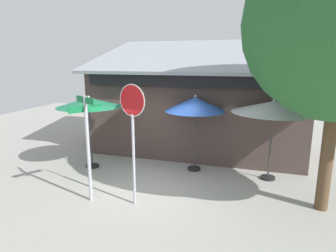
# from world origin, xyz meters

# --- Properties ---
(ground_plane) EXTENTS (28.00, 28.00, 0.10)m
(ground_plane) POSITION_xyz_m (0.00, 0.00, -0.05)
(ground_plane) COLOR #9E9B93
(cafe_building) EXTENTS (8.64, 5.16, 4.62)m
(cafe_building) POSITION_xyz_m (0.54, 4.54, 1.77)
(cafe_building) COLOR #473833
(cafe_building) RESTS_ON ground
(street_sign_post) EXTENTS (0.85, 0.79, 2.82)m
(street_sign_post) POSITION_xyz_m (-1.23, -1.31, 1.75)
(street_sign_post) COLOR #A8AAB2
(street_sign_post) RESTS_ON ground
(stop_sign) EXTENTS (0.77, 0.26, 3.13)m
(stop_sign) POSITION_xyz_m (-0.02, -1.14, 2.19)
(stop_sign) COLOR #A8AAB2
(stop_sign) RESTS_ON ground
(patio_umbrella_forest_green_left) EXTENTS (2.16, 2.16, 2.52)m
(patio_umbrella_forest_green_left) POSITION_xyz_m (-2.54, 0.90, 2.27)
(patio_umbrella_forest_green_left) COLOR black
(patio_umbrella_forest_green_left) RESTS_ON ground
(patio_umbrella_royal_blue_center) EXTENTS (1.99, 1.99, 2.58)m
(patio_umbrella_royal_blue_center) POSITION_xyz_m (0.94, 1.70, 2.26)
(patio_umbrella_royal_blue_center) COLOR black
(patio_umbrella_royal_blue_center) RESTS_ON ground
(patio_umbrella_ivory_right) EXTENTS (2.51, 2.51, 2.56)m
(patio_umbrella_ivory_right) POSITION_xyz_m (3.35, 1.62, 2.30)
(patio_umbrella_ivory_right) COLOR black
(patio_umbrella_ivory_right) RESTS_ON ground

